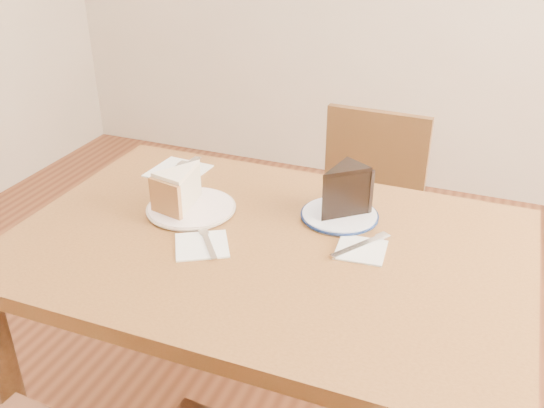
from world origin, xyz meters
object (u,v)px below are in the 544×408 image
(table, at_px, (266,276))
(plate_cream, at_px, (191,208))
(chair_far, at_px, (361,227))
(chocolate_cake, at_px, (340,194))
(carrot_cake, at_px, (184,188))
(plate_navy, at_px, (339,215))

(table, xyz_separation_m, plate_cream, (-0.24, 0.07, 0.10))
(chair_far, xyz_separation_m, plate_cream, (-0.32, -0.56, 0.29))
(chocolate_cake, bearing_deg, chair_far, -55.08)
(table, height_order, chocolate_cake, chocolate_cake)
(table, relative_size, carrot_cake, 9.20)
(chair_far, relative_size, plate_cream, 3.81)
(carrot_cake, bearing_deg, plate_cream, -3.58)
(plate_navy, relative_size, carrot_cake, 1.43)
(plate_cream, xyz_separation_m, plate_navy, (0.37, 0.10, 0.00))
(table, distance_m, chair_far, 0.67)
(plate_navy, relative_size, chocolate_cake, 1.54)
(chocolate_cake, bearing_deg, plate_navy, -69.23)
(chair_far, distance_m, carrot_cake, 0.74)
(chair_far, height_order, chocolate_cake, chocolate_cake)
(chocolate_cake, bearing_deg, table, 82.91)
(plate_cream, xyz_separation_m, carrot_cake, (-0.02, 0.01, 0.05))
(chair_far, relative_size, chocolate_cake, 6.86)
(table, relative_size, chair_far, 1.44)
(plate_navy, distance_m, carrot_cake, 0.40)
(chair_far, height_order, plate_cream, chair_far)
(chair_far, height_order, carrot_cake, carrot_cake)
(carrot_cake, relative_size, chocolate_cake, 1.07)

